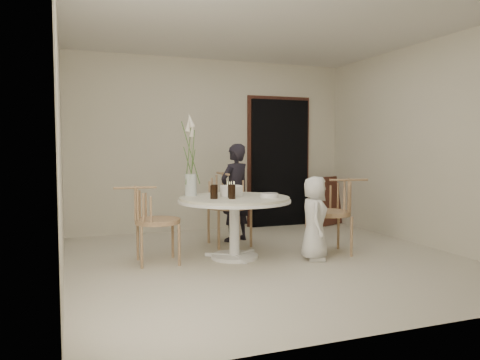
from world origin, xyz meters
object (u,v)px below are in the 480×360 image
object	(u,v)px
table	(234,207)
birthday_cake	(231,191)
chair_left	(146,213)
chair_right	(339,205)
girl	(235,193)
boy	(315,218)
chair_far	(226,198)
flower_vase	(191,167)

from	to	relation	value
table	birthday_cake	xyz separation A→B (m)	(-0.01, 0.08, 0.18)
chair_left	birthday_cake	world-z (taller)	birthday_cake
chair_right	birthday_cake	bearing A→B (deg)	-90.68
chair_left	girl	size ratio (longest dim) A/B	0.65
girl	boy	size ratio (longest dim) A/B	1.39
chair_far	girl	size ratio (longest dim) A/B	0.71
table	chair_right	world-z (taller)	chair_right
table	boy	bearing A→B (deg)	-25.22
girl	table	bearing A→B (deg)	44.94
chair_right	chair_left	size ratio (longest dim) A/B	1.05
birthday_cake	flower_vase	size ratio (longest dim) A/B	0.27
chair_far	girl	bearing A→B (deg)	30.23
boy	chair_left	bearing A→B (deg)	100.43
boy	table	bearing A→B (deg)	89.91
chair_left	flower_vase	world-z (taller)	flower_vase
chair_far	girl	xyz separation A→B (m)	(0.17, 0.10, 0.05)
girl	flower_vase	xyz separation A→B (m)	(-0.80, -0.64, 0.40)
birthday_cake	flower_vase	world-z (taller)	flower_vase
table	boy	distance (m)	0.95
chair_right	girl	distance (m)	1.50
boy	birthday_cake	world-z (taller)	boy
chair_right	table	bearing A→B (deg)	-87.33
girl	boy	world-z (taller)	girl
birthday_cake	flower_vase	bearing A→B (deg)	150.83
table	flower_vase	xyz separation A→B (m)	(-0.44, 0.32, 0.46)
boy	girl	bearing A→B (deg)	44.98
chair_far	chair_left	xyz separation A→B (m)	(-1.21, -0.78, -0.05)
chair_far	boy	xyz separation A→B (m)	(0.66, -1.27, -0.14)
girl	birthday_cake	distance (m)	0.96
chair_left	girl	xyz separation A→B (m)	(1.38, 0.88, 0.11)
chair_left	table	bearing A→B (deg)	-92.78
chair_right	boy	distance (m)	0.51
chair_left	flower_vase	bearing A→B (deg)	-65.59
girl	chair_right	bearing A→B (deg)	104.44
boy	chair_right	bearing A→B (deg)	-40.51
chair_far	boy	size ratio (longest dim) A/B	0.99
chair_right	flower_vase	size ratio (longest dim) A/B	0.94
table	chair_right	bearing A→B (deg)	-8.50
chair_left	birthday_cake	size ratio (longest dim) A/B	3.30
table	chair_far	bearing A→B (deg)	77.70
chair_right	chair_far	bearing A→B (deg)	-122.42
boy	flower_vase	distance (m)	1.60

